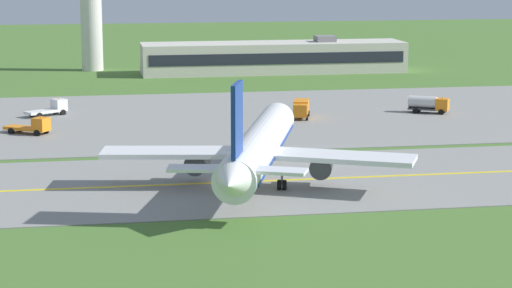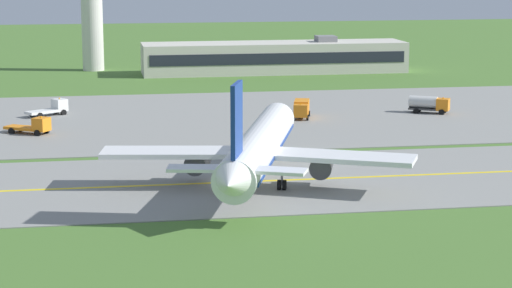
% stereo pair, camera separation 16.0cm
% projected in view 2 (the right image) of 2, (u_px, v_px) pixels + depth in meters
% --- Properties ---
extents(ground_plane, '(500.00, 500.00, 0.00)m').
position_uv_depth(ground_plane, '(225.00, 183.00, 102.73)').
color(ground_plane, '#47702D').
extents(taxiway_strip, '(240.00, 28.00, 0.10)m').
position_uv_depth(taxiway_strip, '(225.00, 183.00, 102.72)').
color(taxiway_strip, gray).
rests_on(taxiway_strip, ground).
extents(apron_pad, '(140.00, 52.00, 0.10)m').
position_uv_depth(apron_pad, '(253.00, 117.00, 145.01)').
color(apron_pad, gray).
rests_on(apron_pad, ground).
extents(taxiway_centreline, '(220.00, 0.60, 0.01)m').
position_uv_depth(taxiway_centreline, '(225.00, 182.00, 102.71)').
color(taxiway_centreline, yellow).
rests_on(taxiway_centreline, taxiway_strip).
extents(airplane_lead, '(31.81, 38.76, 12.70)m').
position_uv_depth(airplane_lead, '(259.00, 147.00, 100.71)').
color(airplane_lead, white).
rests_on(airplane_lead, ground).
extents(service_truck_baggage, '(6.49, 5.20, 2.59)m').
position_uv_depth(service_truck_baggage, '(34.00, 126.00, 130.39)').
color(service_truck_baggage, orange).
rests_on(service_truck_baggage, ground).
extents(service_truck_fuel, '(3.58, 6.33, 2.60)m').
position_uv_depth(service_truck_fuel, '(301.00, 108.00, 143.39)').
color(service_truck_fuel, orange).
rests_on(service_truck_fuel, ground).
extents(service_truck_catering, '(6.43, 5.32, 2.59)m').
position_uv_depth(service_truck_catering, '(53.00, 108.00, 145.92)').
color(service_truck_catering, silver).
rests_on(service_truck_catering, ground).
extents(service_truck_pushback, '(6.22, 4.78, 2.65)m').
position_uv_depth(service_truck_pushback, '(429.00, 104.00, 147.77)').
color(service_truck_pushback, orange).
rests_on(service_truck_pushback, ground).
extents(terminal_building, '(53.82, 11.12, 7.39)m').
position_uv_depth(terminal_building, '(275.00, 57.00, 199.30)').
color(terminal_building, beige).
rests_on(terminal_building, ground).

